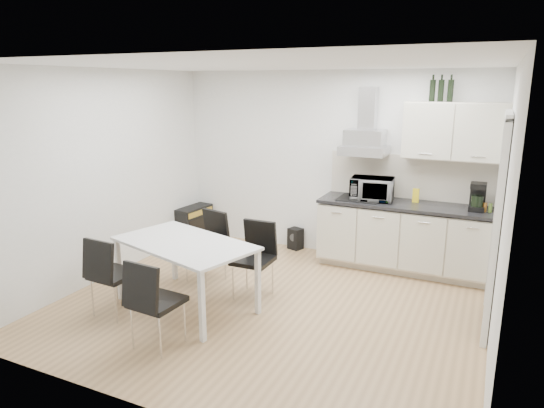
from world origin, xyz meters
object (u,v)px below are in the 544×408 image
(kitchenette, at_px, (409,210))
(dining_table, at_px, (185,248))
(floor_speaker, at_px, (296,239))
(guitar_amp, at_px, (194,223))
(chair_near_right, at_px, (157,303))
(chair_near_left, at_px, (115,275))
(chair_far_right, at_px, (253,261))
(chair_far_left, at_px, (205,247))

(kitchenette, height_order, dining_table, kitchenette)
(dining_table, relative_size, floor_speaker, 5.43)
(dining_table, relative_size, guitar_amp, 2.60)
(kitchenette, bearing_deg, chair_near_right, -120.87)
(chair_near_left, relative_size, floor_speaker, 2.77)
(chair_far_right, xyz_separation_m, guitar_amp, (-1.84, 1.53, -0.17))
(kitchenette, height_order, chair_far_left, kitchenette)
(chair_far_left, bearing_deg, chair_far_right, -179.66)
(chair_far_right, distance_m, chair_near_left, 1.51)
(chair_far_right, xyz_separation_m, chair_near_right, (-0.31, -1.34, 0.00))
(chair_far_left, height_order, guitar_amp, chair_far_left)
(chair_near_right, distance_m, floor_speaker, 3.13)
(chair_near_left, relative_size, guitar_amp, 1.33)
(chair_far_right, bearing_deg, dining_table, 42.23)
(chair_far_right, bearing_deg, kitchenette, -132.69)
(guitar_amp, bearing_deg, chair_near_right, -55.90)
(chair_far_right, height_order, chair_near_right, same)
(dining_table, distance_m, chair_near_right, 0.89)
(dining_table, height_order, chair_near_right, chair_near_right)
(kitchenette, distance_m, chair_far_right, 2.20)
(chair_far_right, bearing_deg, floor_speaker, -84.24)
(chair_far_left, bearing_deg, kitchenette, -133.51)
(dining_table, height_order, chair_far_right, chair_far_right)
(kitchenette, distance_m, chair_near_right, 3.46)
(kitchenette, xyz_separation_m, floor_speaker, (-1.65, 0.17, -0.67))
(chair_near_left, bearing_deg, dining_table, 42.99)
(dining_table, height_order, chair_near_left, chair_near_left)
(floor_speaker, bearing_deg, chair_near_left, -90.23)
(chair_far_left, bearing_deg, chair_near_right, 119.84)
(chair_far_left, xyz_separation_m, chair_near_right, (0.44, -1.51, 0.00))
(kitchenette, xyz_separation_m, chair_far_left, (-2.21, -1.44, -0.39))
(guitar_amp, bearing_deg, chair_far_right, -33.67)
(chair_near_right, relative_size, floor_speaker, 2.77)
(guitar_amp, relative_size, floor_speaker, 2.09)
(dining_table, distance_m, chair_far_left, 0.76)
(chair_near_left, distance_m, chair_near_right, 0.90)
(dining_table, xyz_separation_m, chair_far_left, (-0.19, 0.70, -0.24))
(chair_far_right, height_order, floor_speaker, chair_far_right)
(chair_near_right, height_order, guitar_amp, chair_near_right)
(chair_far_right, relative_size, chair_near_left, 1.00)
(chair_near_right, bearing_deg, dining_table, 111.34)
(kitchenette, xyz_separation_m, chair_far_right, (-1.45, -1.61, -0.39))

